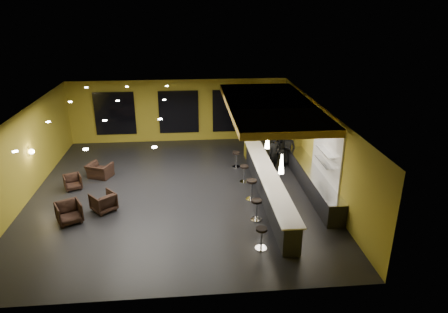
{
  "coord_description": "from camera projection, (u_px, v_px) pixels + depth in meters",
  "views": [
    {
      "loc": [
        0.56,
        -15.31,
        7.6
      ],
      "look_at": [
        2.0,
        0.5,
        1.3
      ],
      "focal_mm": 32.0,
      "sensor_mm": 36.0,
      "label": 1
    }
  ],
  "objects": [
    {
      "name": "wood_soffit",
      "position": [
        270.0,
        106.0,
        16.95
      ],
      "size": [
        3.6,
        8.0,
        0.28
      ],
      "primitive_type": "cube",
      "color": "gold",
      "rests_on": "ceiling"
    },
    {
      "name": "armchair_c",
      "position": [
        73.0,
        182.0,
        17.0
      ],
      "size": [
        0.9,
        0.91,
        0.64
      ],
      "primitive_type": "imported",
      "rotation": [
        0.0,
        0.0,
        0.41
      ],
      "color": "black",
      "rests_on": "floor"
    },
    {
      "name": "armchair_d",
      "position": [
        100.0,
        171.0,
        18.1
      ],
      "size": [
        1.28,
        1.21,
        0.66
      ],
      "primitive_type": "imported",
      "rotation": [
        0.0,
        0.0,
        2.75
      ],
      "color": "black",
      "rests_on": "floor"
    },
    {
      "name": "bar_top",
      "position": [
        268.0,
        175.0,
        15.93
      ],
      "size": [
        0.78,
        8.1,
        0.05
      ],
      "primitive_type": "cube",
      "color": "silver",
      "rests_on": "bar_counter"
    },
    {
      "name": "staff_c",
      "position": [
        287.0,
        147.0,
        19.28
      ],
      "size": [
        0.99,
        0.77,
        1.81
      ],
      "primitive_type": "imported",
      "rotation": [
        0.0,
        0.0,
        -0.24
      ],
      "color": "black",
      "rests_on": "floor"
    },
    {
      "name": "prep_counter",
      "position": [
        312.0,
        182.0,
        16.78
      ],
      "size": [
        0.7,
        6.0,
        0.86
      ],
      "primitive_type": "cube",
      "color": "black",
      "rests_on": "floor"
    },
    {
      "name": "bar_stool_3",
      "position": [
        244.0,
        172.0,
        17.57
      ],
      "size": [
        0.39,
        0.39,
        0.78
      ],
      "rotation": [
        0.0,
        0.0,
        -0.19
      ],
      "color": "silver",
      "rests_on": "floor"
    },
    {
      "name": "window_right",
      "position": [
        232.0,
        111.0,
        22.51
      ],
      "size": [
        2.2,
        0.06,
        2.4
      ],
      "primitive_type": "cube",
      "color": "black",
      "rests_on": "wall_back"
    },
    {
      "name": "window_left",
      "position": [
        115.0,
        114.0,
        21.97
      ],
      "size": [
        2.2,
        0.06,
        2.4
      ],
      "primitive_type": "cube",
      "color": "black",
      "rests_on": "wall_back"
    },
    {
      "name": "wall_shelf_upper",
      "position": [
        325.0,
        151.0,
        15.55
      ],
      "size": [
        0.3,
        1.5,
        0.03
      ],
      "primitive_type": "cube",
      "color": "silver",
      "rests_on": "wall_right"
    },
    {
      "name": "wall_left",
      "position": [
        23.0,
        157.0,
        15.77
      ],
      "size": [
        0.1,
        13.0,
        3.5
      ],
      "primitive_type": "cube",
      "color": "olive",
      "rests_on": "floor"
    },
    {
      "name": "bar_stool_1",
      "position": [
        256.0,
        207.0,
        14.52
      ],
      "size": [
        0.42,
        0.42,
        0.82
      ],
      "rotation": [
        0.0,
        0.0,
        0.23
      ],
      "color": "silver",
      "rests_on": "floor"
    },
    {
      "name": "pendant_1",
      "position": [
        267.0,
        140.0,
        15.91
      ],
      "size": [
        0.2,
        0.2,
        0.7
      ],
      "primitive_type": "cone",
      "color": "white",
      "rests_on": "wood_soffit"
    },
    {
      "name": "prep_top",
      "position": [
        313.0,
        172.0,
        16.61
      ],
      "size": [
        0.72,
        6.0,
        0.03
      ],
      "primitive_type": "cube",
      "color": "silver",
      "rests_on": "prep_counter"
    },
    {
      "name": "bar_stool_2",
      "position": [
        251.0,
        187.0,
        15.99
      ],
      "size": [
        0.44,
        0.44,
        0.87
      ],
      "rotation": [
        0.0,
        0.0,
        -0.27
      ],
      "color": "silver",
      "rests_on": "floor"
    },
    {
      "name": "floor",
      "position": [
        178.0,
        192.0,
        16.94
      ],
      "size": [
        12.0,
        13.0,
        0.1
      ],
      "primitive_type": "cube",
      "color": "black",
      "rests_on": "ground"
    },
    {
      "name": "wall_back",
      "position": [
        179.0,
        111.0,
        22.34
      ],
      "size": [
        12.0,
        0.1,
        3.5
      ],
      "primitive_type": "cube",
      "color": "olive",
      "rests_on": "floor"
    },
    {
      "name": "bar_stool_4",
      "position": [
        236.0,
        157.0,
        19.16
      ],
      "size": [
        0.38,
        0.38,
        0.76
      ],
      "rotation": [
        0.0,
        0.0,
        -0.06
      ],
      "color": "silver",
      "rests_on": "floor"
    },
    {
      "name": "staff_b",
      "position": [
        281.0,
        150.0,
        18.87
      ],
      "size": [
        0.91,
        0.72,
        1.82
      ],
      "primitive_type": "imported",
      "rotation": [
        0.0,
        0.0,
        -0.04
      ],
      "color": "black",
      "rests_on": "floor"
    },
    {
      "name": "bar_counter",
      "position": [
        268.0,
        187.0,
        16.12
      ],
      "size": [
        0.6,
        8.0,
        1.0
      ],
      "primitive_type": "cube",
      "color": "black",
      "rests_on": "floor"
    },
    {
      "name": "wall_shelf_lower",
      "position": [
        324.0,
        162.0,
        15.72
      ],
      "size": [
        0.3,
        1.5,
        0.03
      ],
      "primitive_type": "cube",
      "color": "silver",
      "rests_on": "wall_right"
    },
    {
      "name": "wall_right",
      "position": [
        321.0,
        148.0,
        16.79
      ],
      "size": [
        0.1,
        13.0,
        3.5
      ],
      "primitive_type": "cube",
      "color": "olive",
      "rests_on": "floor"
    },
    {
      "name": "wall_sconce",
      "position": [
        31.0,
        152.0,
        16.23
      ],
      "size": [
        0.22,
        0.22,
        0.22
      ],
      "primitive_type": "sphere",
      "color": "#FFE5B2",
      "rests_on": "wall_left"
    },
    {
      "name": "pendant_2",
      "position": [
        257.0,
        122.0,
        18.22
      ],
      "size": [
        0.2,
        0.2,
        0.7
      ],
      "primitive_type": "cone",
      "color": "white",
      "rests_on": "wood_soffit"
    },
    {
      "name": "bar_stool_0",
      "position": [
        261.0,
        236.0,
        12.84
      ],
      "size": [
        0.39,
        0.39,
        0.77
      ],
      "rotation": [
        0.0,
        0.0,
        -0.16
      ],
      "color": "silver",
      "rests_on": "floor"
    },
    {
      "name": "armchair_a",
      "position": [
        69.0,
        213.0,
        14.44
      ],
      "size": [
        1.13,
        1.14,
        0.77
      ],
      "primitive_type": "imported",
      "rotation": [
        0.0,
        0.0,
        0.48
      ],
      "color": "black",
      "rests_on": "floor"
    },
    {
      "name": "armchair_b",
      "position": [
        103.0,
        202.0,
        15.22
      ],
      "size": [
        1.14,
        1.14,
        0.75
      ],
      "primitive_type": "imported",
      "rotation": [
        0.0,
        0.0,
        3.84
      ],
      "color": "black",
      "rests_on": "floor"
    },
    {
      "name": "window_center",
      "position": [
        179.0,
        112.0,
        22.26
      ],
      "size": [
        2.2,
        0.06,
        2.4
      ],
      "primitive_type": "cube",
      "color": "black",
      "rests_on": "wall_back"
    },
    {
      "name": "pendant_0",
      "position": [
        281.0,
        164.0,
        13.59
      ],
      "size": [
        0.2,
        0.2,
        0.7
      ],
      "primitive_type": "cone",
      "color": "white",
      "rests_on": "wood_soffit"
    },
    {
      "name": "ceiling",
      "position": [
        174.0,
        110.0,
        15.62
      ],
      "size": [
        12.0,
        13.0,
        0.1
      ],
      "primitive_type": "cube",
      "color": "black"
    },
    {
      "name": "wall_front",
      "position": [
        171.0,
        244.0,
        10.22
      ],
      "size": [
        12.0,
        0.1,
        3.5
      ],
      "primitive_type": "cube",
      "color": "olive",
      "rests_on": "floor"
    },
    {
      "name": "column",
      "position": [
        251.0,
        124.0,
        19.92
      ],
      "size": [
        0.6,
        0.6,
        3.5
      ],
      "primitive_type": "cube",
      "color": "olive",
      "rests_on": "floor"
    },
    {
      "name": "staff_a",
      "position": [
        274.0,
        154.0,
        18.64
      ],
      "size": [
        0.73,
        0.63,
        1.7
      ],
      "primitive_type": "imported",
      "rotation": [
        0.0,
        0.0,
        0.42
      ],
      "color": "black",
      "rests_on": "floor"
    },
    {
      "name": "tile_backsplash",
      "position": [
        327.0,
        151.0,
        15.77
      ],
      "size": [
        0.06,
        3.2,
        2.4
      ],
      "primitive_type": "cube",
      "color": "white",
      "rests_on": "wall_right"
    }
  ]
}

